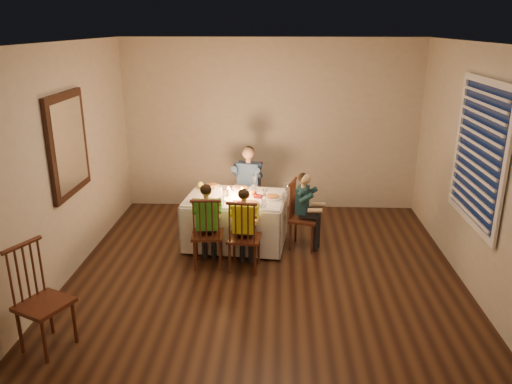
{
  "coord_description": "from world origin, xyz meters",
  "views": [
    {
      "loc": [
        0.15,
        -5.03,
        2.78
      ],
      "look_at": [
        -0.11,
        0.15,
        1.02
      ],
      "focal_mm": 35.0,
      "sensor_mm": 36.0,
      "label": 1
    }
  ],
  "objects_px": {
    "dining_table": "(236,210)",
    "chair_end": "(303,247)",
    "chair_near_left": "(209,265)",
    "chair_extra": "(51,347)",
    "adult": "(248,224)",
    "child_teal": "(303,247)",
    "chair_near_right": "(245,269)",
    "child_yellow": "(245,269)",
    "child_green": "(209,265)",
    "chair_adult": "(248,224)",
    "serving_bowl": "(212,187)"
  },
  "relations": [
    {
      "from": "dining_table",
      "to": "chair_end",
      "type": "distance_m",
      "value": 1.01
    },
    {
      "from": "chair_near_left",
      "to": "chair_extra",
      "type": "relative_size",
      "value": 0.91
    },
    {
      "from": "adult",
      "to": "child_teal",
      "type": "height_order",
      "value": "adult"
    },
    {
      "from": "chair_extra",
      "to": "chair_near_left",
      "type": "bearing_deg",
      "value": -10.65
    },
    {
      "from": "chair_extra",
      "to": "dining_table",
      "type": "bearing_deg",
      "value": -7.49
    },
    {
      "from": "chair_near_right",
      "to": "child_yellow",
      "type": "relative_size",
      "value": 0.89
    },
    {
      "from": "chair_near_left",
      "to": "chair_extra",
      "type": "height_order",
      "value": "chair_extra"
    },
    {
      "from": "child_green",
      "to": "adult",
      "type": "bearing_deg",
      "value": -110.88
    },
    {
      "from": "child_green",
      "to": "child_yellow",
      "type": "bearing_deg",
      "value": 166.13
    },
    {
      "from": "chair_adult",
      "to": "child_yellow",
      "type": "height_order",
      "value": "child_yellow"
    },
    {
      "from": "adult",
      "to": "child_yellow",
      "type": "distance_m",
      "value": 1.41
    },
    {
      "from": "child_yellow",
      "to": "chair_near_right",
      "type": "bearing_deg",
      "value": -0.0
    },
    {
      "from": "child_yellow",
      "to": "serving_bowl",
      "type": "xyz_separation_m",
      "value": [
        -0.5,
        1.0,
        0.69
      ]
    },
    {
      "from": "chair_end",
      "to": "serving_bowl",
      "type": "bearing_deg",
      "value": 88.75
    },
    {
      "from": "chair_near_left",
      "to": "serving_bowl",
      "type": "xyz_separation_m",
      "value": [
        -0.06,
        0.93,
        0.69
      ]
    },
    {
      "from": "child_green",
      "to": "chair_extra",
      "type": "bearing_deg",
      "value": 49.86
    },
    {
      "from": "dining_table",
      "to": "child_green",
      "type": "height_order",
      "value": "dining_table"
    },
    {
      "from": "chair_near_left",
      "to": "serving_bowl",
      "type": "bearing_deg",
      "value": -90.6
    },
    {
      "from": "dining_table",
      "to": "child_yellow",
      "type": "relative_size",
      "value": 1.34
    },
    {
      "from": "dining_table",
      "to": "chair_extra",
      "type": "height_order",
      "value": "dining_table"
    },
    {
      "from": "chair_near_left",
      "to": "dining_table",
      "type": "bearing_deg",
      "value": -117.67
    },
    {
      "from": "dining_table",
      "to": "chair_extra",
      "type": "distance_m",
      "value": 2.8
    },
    {
      "from": "dining_table",
      "to": "chair_near_left",
      "type": "xyz_separation_m",
      "value": [
        -0.28,
        -0.65,
        -0.47
      ]
    },
    {
      "from": "serving_bowl",
      "to": "chair_end",
      "type": "bearing_deg",
      "value": -15.93
    },
    {
      "from": "child_teal",
      "to": "chair_extra",
      "type": "bearing_deg",
      "value": 148.16
    },
    {
      "from": "chair_near_right",
      "to": "child_teal",
      "type": "relative_size",
      "value": 0.89
    },
    {
      "from": "dining_table",
      "to": "serving_bowl",
      "type": "bearing_deg",
      "value": 146.17
    },
    {
      "from": "child_yellow",
      "to": "child_green",
      "type": "bearing_deg",
      "value": -4.13
    },
    {
      "from": "adult",
      "to": "chair_near_right",
      "type": "bearing_deg",
      "value": -77.7
    },
    {
      "from": "chair_near_left",
      "to": "chair_near_right",
      "type": "distance_m",
      "value": 0.45
    },
    {
      "from": "chair_extra",
      "to": "child_yellow",
      "type": "xyz_separation_m",
      "value": [
        1.65,
        1.6,
        0.0
      ]
    },
    {
      "from": "dining_table",
      "to": "child_teal",
      "type": "xyz_separation_m",
      "value": [
        0.89,
        -0.07,
        -0.47
      ]
    },
    {
      "from": "chair_end",
      "to": "chair_extra",
      "type": "xyz_separation_m",
      "value": [
        -2.37,
        -2.25,
        0.0
      ]
    },
    {
      "from": "chair_near_left",
      "to": "chair_extra",
      "type": "distance_m",
      "value": 2.07
    },
    {
      "from": "dining_table",
      "to": "chair_near_left",
      "type": "distance_m",
      "value": 0.85
    },
    {
      "from": "child_yellow",
      "to": "chair_extra",
      "type": "bearing_deg",
      "value": 49.53
    },
    {
      "from": "chair_extra",
      "to": "adult",
      "type": "relative_size",
      "value": 0.86
    },
    {
      "from": "chair_extra",
      "to": "adult",
      "type": "distance_m",
      "value": 3.41
    },
    {
      "from": "chair_end",
      "to": "child_green",
      "type": "distance_m",
      "value": 1.3
    },
    {
      "from": "chair_end",
      "to": "chair_extra",
      "type": "relative_size",
      "value": 0.91
    },
    {
      "from": "chair_near_right",
      "to": "chair_end",
      "type": "relative_size",
      "value": 1.0
    },
    {
      "from": "chair_end",
      "to": "child_green",
      "type": "xyz_separation_m",
      "value": [
        -1.17,
        -0.58,
        0.0
      ]
    },
    {
      "from": "chair_end",
      "to": "child_yellow",
      "type": "bearing_deg",
      "value": 146.51
    },
    {
      "from": "child_yellow",
      "to": "child_teal",
      "type": "bearing_deg",
      "value": -132.81
    },
    {
      "from": "chair_near_right",
      "to": "adult",
      "type": "distance_m",
      "value": 1.41
    },
    {
      "from": "chair_near_left",
      "to": "child_yellow",
      "type": "relative_size",
      "value": 0.89
    },
    {
      "from": "chair_end",
      "to": "child_yellow",
      "type": "relative_size",
      "value": 0.89
    },
    {
      "from": "chair_near_left",
      "to": "chair_end",
      "type": "distance_m",
      "value": 1.3
    },
    {
      "from": "chair_end",
      "to": "chair_extra",
      "type": "height_order",
      "value": "chair_extra"
    },
    {
      "from": "child_yellow",
      "to": "child_teal",
      "type": "distance_m",
      "value": 0.97
    }
  ]
}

